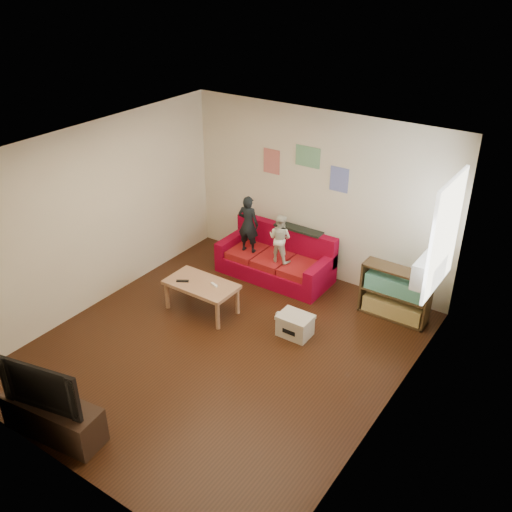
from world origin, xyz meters
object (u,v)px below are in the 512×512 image
Objects in this scene: coffee_table at (201,287)px; file_box at (295,325)px; bookshelf at (395,296)px; sofa at (277,260)px; child_a at (248,224)px; child_b at (280,238)px; tv_stand at (54,418)px; television at (46,382)px.

file_box is (1.44, 0.25, -0.24)m from coffee_table.
bookshelf reaches higher than file_box.
sofa is at bearing 131.16° from file_box.
sofa is 1.75× the size of coffee_table.
file_box is (1.55, -1.09, -0.70)m from child_a.
file_box is (1.10, -1.26, -0.11)m from sofa.
child_b is 1.72× the size of file_box.
child_a is at bearing 86.87° from tv_stand.
child_a is 0.97× the size of television.
sofa reaches higher than bookshelf.
bookshelf is at bearing -177.88° from child_b.
tv_stand is (-0.14, -4.31, -0.05)m from sofa.
sofa is 0.55m from child_b.
television is at bearing 84.66° from child_a.
television is (0.20, -2.81, 0.32)m from coffee_table.
child_a reaches higher than tv_stand.
coffee_table is at bearing 81.91° from television.
child_a is 0.82× the size of tv_stand.
coffee_table is at bearing -102.87° from sofa.
bookshelf is at bearing 50.51° from television.
file_box is (0.95, -1.09, -0.62)m from child_b.
coffee_table is 2.82m from tv_stand.
coffee_table is 2.27× the size of file_box.
bookshelf is 1.00× the size of television.
television reaches higher than sofa.
bookshelf is 4.77m from tv_stand.
coffee_table is (-0.34, -1.51, 0.13)m from sofa.
child_b is 0.68× the size of tv_stand.
child_a is at bearing 144.79° from file_box.
child_a is at bearing -177.92° from bookshelf.
sofa is at bearing 177.99° from bookshelf.
sofa is 4.32m from tv_stand.
television is at bearing 85.38° from child_b.
child_b is at bearing -47.68° from sofa.
child_a is at bearing 94.58° from coffee_table.
tv_stand is at bearing 0.00° from television.
child_b is 4.20m from tv_stand.
tv_stand is (0.31, -4.15, -0.64)m from child_a.
child_a is 1.42m from coffee_table.
child_a is 0.61m from child_b.
sofa is 1.57× the size of tv_stand.
coffee_table is at bearing -149.01° from bookshelf.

